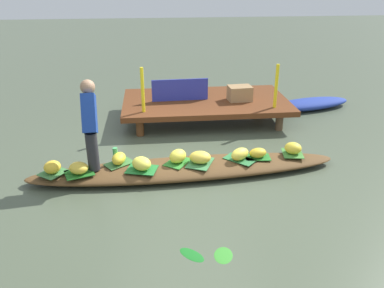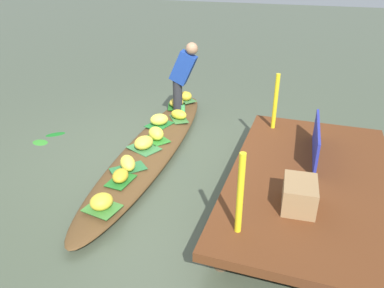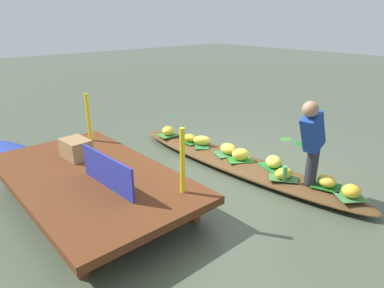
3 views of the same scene
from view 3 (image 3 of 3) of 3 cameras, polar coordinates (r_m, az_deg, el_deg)
canal_water at (r=5.65m, az=7.47°, el=-4.02°), size 40.00×40.00×0.00m
dock_platform at (r=4.70m, az=-16.86°, el=-5.50°), size 3.20×1.80×0.40m
vendor_boat at (r=5.61m, az=7.52°, el=-3.18°), size 4.53×0.97×0.18m
moored_boat at (r=6.70m, az=-28.12°, el=-1.38°), size 1.99×0.99×0.21m
leaf_mat_0 at (r=4.98m, az=21.82°, el=-6.62°), size 0.45×0.41×0.01m
banana_bunch_0 at (r=4.95m, az=21.94°, el=-5.82°), size 0.35×0.34×0.16m
leaf_mat_1 at (r=6.23m, az=-0.37°, el=0.44°), size 0.39×0.28×0.01m
banana_bunch_1 at (r=6.21m, az=-0.37°, el=1.04°), size 0.30×0.24×0.14m
leaf_mat_2 at (r=5.49m, az=8.22°, el=-2.69°), size 0.45×0.48×0.01m
banana_bunch_2 at (r=5.45m, az=8.27°, el=-1.75°), size 0.34×0.35×0.20m
leaf_mat_3 at (r=5.34m, az=13.63°, el=-3.80°), size 0.48×0.41×0.01m
banana_bunch_3 at (r=5.30m, az=13.72°, el=-2.92°), size 0.37×0.38×0.18m
leaf_mat_4 at (r=5.72m, az=6.16°, el=-1.61°), size 0.47×0.52×0.01m
banana_bunch_4 at (r=5.69m, az=6.20°, el=-0.80°), size 0.35×0.30×0.18m
leaf_mat_5 at (r=6.60m, az=-4.07°, el=1.55°), size 0.35×0.40×0.01m
banana_bunch_5 at (r=6.57m, az=-4.09°, el=2.26°), size 0.34×0.33×0.17m
leaf_mat_6 at (r=5.01m, az=15.23°, el=-5.63°), size 0.46×0.43×0.01m
banana_bunch_6 at (r=4.98m, az=15.32°, el=-4.82°), size 0.25×0.32×0.16m
leaf_mat_7 at (r=4.82m, az=25.33°, el=-8.12°), size 0.43×0.44×0.01m
banana_bunch_7 at (r=4.78m, az=25.48°, el=-7.23°), size 0.30×0.31×0.17m
leaf_mat_8 at (r=6.07m, az=1.71°, el=-0.15°), size 0.49×0.48×0.01m
banana_bunch_8 at (r=6.04m, az=1.72°, el=0.61°), size 0.36×0.34×0.17m
vendor_person at (r=4.63m, az=19.76°, el=0.88°), size 0.21×0.49×1.21m
water_bottle at (r=4.90m, az=15.45°, el=-4.90°), size 0.07×0.07×0.22m
market_banner at (r=4.17m, az=-14.25°, el=-4.57°), size 1.09×0.08×0.42m
railing_post_west at (r=3.85m, az=-1.63°, el=-2.93°), size 0.06×0.06×0.80m
railing_post_east at (r=5.80m, az=-17.18°, el=4.34°), size 0.06×0.06×0.80m
produce_crate at (r=5.21m, az=-19.11°, el=-0.74°), size 0.46×0.35×0.28m
drifting_plant_0 at (r=8.55m, az=-3.37°, el=4.80°), size 0.28×0.26×0.01m
drifting_plant_1 at (r=6.96m, az=17.79°, el=0.04°), size 0.32×0.33×0.01m
drifting_plant_2 at (r=7.15m, az=15.74°, el=0.81°), size 0.25×0.31×0.01m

